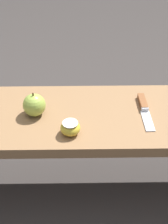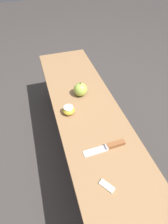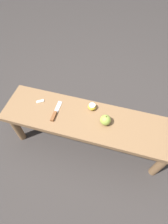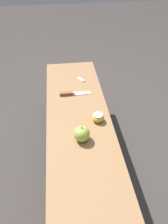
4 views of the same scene
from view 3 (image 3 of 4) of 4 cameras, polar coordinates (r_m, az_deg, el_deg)
name	(u,v)px [view 3 (image 3 of 4)]	position (r m, az deg, el deg)	size (l,w,h in m)	color
ground_plane	(87,142)	(1.71, 1.02, -9.69)	(8.00, 8.00, 0.00)	#383330
wooden_bench	(88,123)	(1.41, 1.22, -3.76)	(1.36, 0.36, 0.41)	olive
knife	(55,113)	(1.39, -9.48, -0.48)	(0.03, 0.20, 0.02)	silver
apple_whole	(105,120)	(1.31, 7.03, -2.59)	(0.08, 0.08, 0.09)	#9EB747
apple_cut	(92,107)	(1.39, 2.65, 1.75)	(0.07, 0.07, 0.05)	gold
apple_slice_near_knife	(40,101)	(1.49, -14.12, 3.41)	(0.06, 0.06, 0.01)	white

